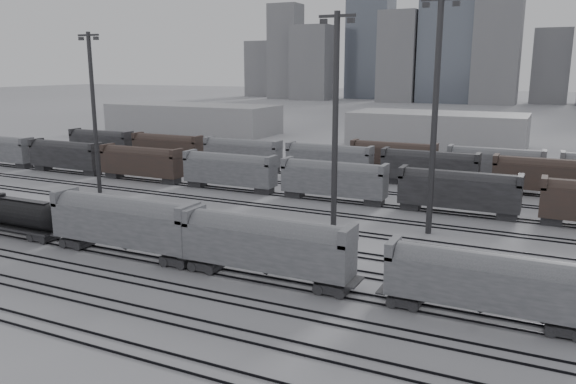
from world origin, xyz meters
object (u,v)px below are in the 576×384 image
at_px(tank_car_b, 3,211).
at_px(hopper_car_c, 483,280).
at_px(hopper_car_a, 124,221).
at_px(light_mast_c, 335,126).
at_px(hopper_car_b, 266,243).

distance_m(tank_car_b, hopper_car_c, 51.53).
distance_m(hopper_car_a, light_mast_c, 23.19).
bearing_deg(tank_car_b, hopper_car_c, -0.00).
height_order(tank_car_b, light_mast_c, light_mast_c).
bearing_deg(hopper_car_b, tank_car_b, 180.00).
height_order(hopper_car_c, light_mast_c, light_mast_c).
bearing_deg(hopper_car_b, hopper_car_a, 180.00).
relative_size(tank_car_b, hopper_car_a, 1.10).
bearing_deg(light_mast_c, hopper_car_c, -36.88).
distance_m(hopper_car_b, hopper_car_c, 18.01).
height_order(hopper_car_b, hopper_car_c, hopper_car_b).
xyz_separation_m(hopper_car_a, hopper_car_b, (15.90, -0.00, -0.12)).
xyz_separation_m(tank_car_b, hopper_car_c, (51.52, -0.00, 0.59)).
relative_size(tank_car_b, hopper_car_c, 1.26).
height_order(hopper_car_a, light_mast_c, light_mast_c).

